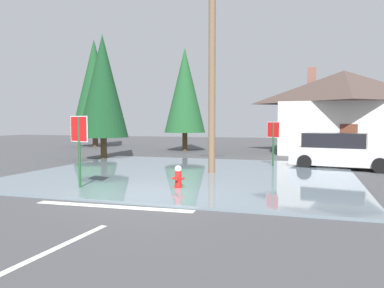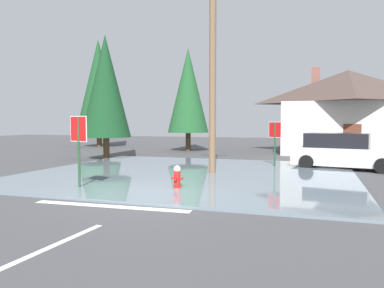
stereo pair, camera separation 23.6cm
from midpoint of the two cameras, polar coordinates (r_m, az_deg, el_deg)
ground_plane at (r=11.28m, az=-7.46°, el=-7.86°), size 80.00×80.00×0.10m
flood_puddle at (r=15.37m, az=-0.84°, el=-4.48°), size 12.70×11.59×0.08m
lane_stop_bar at (r=9.89m, az=-12.57°, el=-9.20°), size 4.27×0.48×0.01m
lane_center_stripe at (r=6.79m, az=-22.96°, el=-15.28°), size 0.29×3.73×0.01m
stop_sign_near at (r=12.35m, az=-17.21°, el=1.03°), size 0.77×0.28×2.32m
fire_hydrant at (r=11.90m, az=-2.67°, el=-5.15°), size 0.39×0.33×0.77m
utility_pole at (r=15.40m, az=2.59°, el=12.38°), size 1.60×0.28×8.75m
stop_sign_far at (r=17.88m, az=11.82°, el=1.32°), size 0.61×0.42×2.13m
house at (r=27.94m, az=21.66°, el=4.77°), size 9.12×7.67×6.07m
parked_car at (r=18.41m, az=21.17°, el=-1.10°), size 4.74×2.56×1.62m
pine_tree_tall_left at (r=22.04m, az=-13.62°, el=8.48°), size 2.81×2.81×7.02m
pine_tree_mid_left at (r=33.49m, az=-14.73°, el=8.81°), size 3.64×3.64×9.11m
pine_tree_short_left at (r=27.80m, az=-1.34°, el=8.07°), size 2.99×2.99×7.48m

